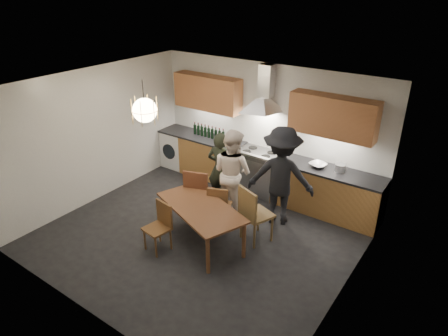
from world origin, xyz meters
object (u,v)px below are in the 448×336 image
Objects in this scene: dining_table at (201,211)px; person_mid at (232,172)px; person_left at (221,169)px; mixing_bowl at (318,165)px; chair_front at (160,223)px; chair_back_left at (198,191)px; stock_pot at (340,168)px; person_right at (281,176)px; wine_bottles at (209,132)px.

dining_table is 1.10× the size of person_mid.
person_left reaches higher than dining_table.
chair_front is at bearing -121.05° from mixing_bowl.
chair_back_left reaches higher than dining_table.
stock_pot is at bearing 7.42° from mixing_bowl.
person_right is at bearing 66.40° from chair_front.
person_right is at bearing -116.04° from mixing_bowl.
chair_front is 2.23m from person_right.
stock_pot is at bearing 62.80° from chair_front.
mixing_bowl is (1.61, 0.83, 0.20)m from person_left.
chair_back_left is at bearing -141.90° from stock_pot.
wine_bottles is (-2.54, 0.03, 0.10)m from mixing_bowl.
person_right is 1.11m from stock_pot.
chair_back_left reaches higher than mixing_bowl.
chair_front is 2.85m from wine_bottles.
person_left is 4.87× the size of mixing_bowl.
person_left is (0.01, 0.70, 0.17)m from chair_back_left.
person_mid is (0.36, -0.13, 0.09)m from person_left.
person_right is at bearing -167.26° from chair_back_left.
person_mid is (-0.13, 1.11, 0.22)m from dining_table.
chair_front reaches higher than dining_table.
chair_back_left is 1.51m from person_right.
mixing_bowl is at bearing -133.31° from person_mid.
person_mid is at bearing 117.71° from dining_table.
mixing_bowl is (1.56, 2.58, 0.46)m from chair_front.
stock_pot is at bearing -139.31° from person_mid.
dining_table is 2.58m from wine_bottles.
chair_front is at bearing 88.48° from person_mid.
chair_front is 1.69m from person_mid.
wine_bottles is at bearing -52.73° from person_left.
person_mid is at bearing -148.42° from stock_pot.
chair_front is at bearing -69.28° from wine_bottles.
person_right is at bearing -19.79° from wine_bottles.
person_right reaches higher than chair_back_left.
person_right is (1.25, 0.78, 0.34)m from chair_back_left.
person_mid is 1.65m from wine_bottles.
stock_pot is 2.94m from wine_bottles.
wine_bottles is at bearing -78.49° from chair_back_left.
person_right reaches higher than dining_table.
person_mid is (0.37, 0.57, 0.25)m from chair_back_left.
chair_back_left is 2.59m from stock_pot.
wine_bottles reaches higher than chair_front.
person_mid is 5.45× the size of mixing_bowl.
stock_pot is at bearing -161.07° from chair_back_left.
person_left is 1.77× the size of wine_bottles.
mixing_bowl reaches higher than dining_table.
person_right reaches higher than chair_front.
person_right is (1.19, 1.83, 0.44)m from chair_front.
chair_back_left reaches higher than chair_front.
stock_pot is (0.77, 0.80, 0.06)m from person_right.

